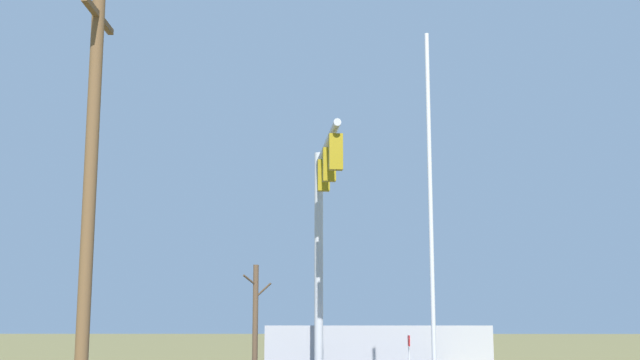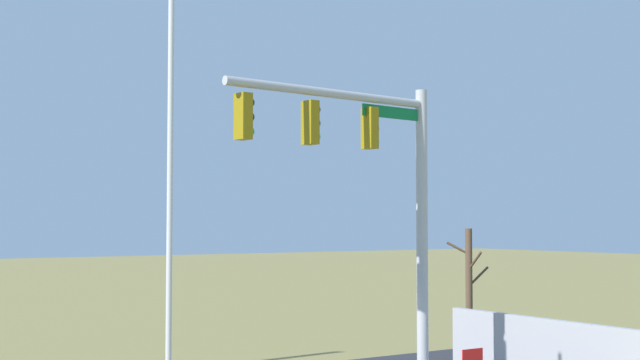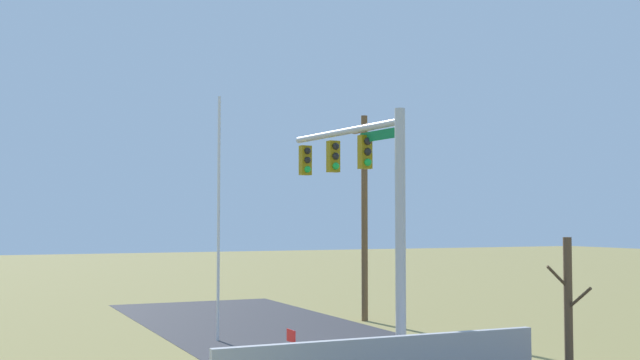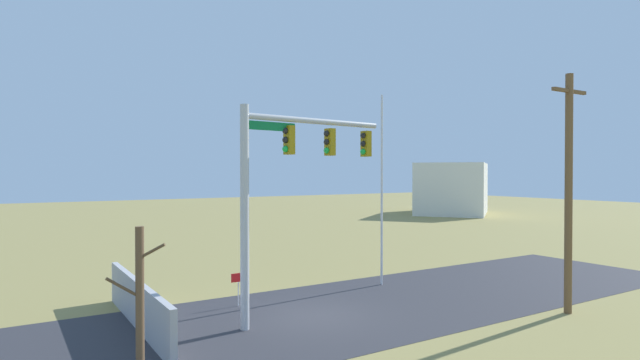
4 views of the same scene
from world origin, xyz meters
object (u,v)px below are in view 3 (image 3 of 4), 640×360
at_px(utility_pole, 364,214).
at_px(open_sign, 291,342).
at_px(flagpole, 219,218).
at_px(signal_mast, 367,189).
at_px(bare_tree, 568,313).

distance_m(utility_pole, open_sign, 12.26).
bearing_deg(flagpole, signal_mast, 22.51).
relative_size(signal_mast, bare_tree, 1.92).
height_order(signal_mast, utility_pole, utility_pole).
relative_size(signal_mast, utility_pole, 0.84).
xyz_separation_m(signal_mast, flagpole, (-6.09, -2.52, -0.79)).
xyz_separation_m(utility_pole, bare_tree, (14.06, -1.94, -2.46)).
bearing_deg(bare_tree, signal_mast, -154.46).
relative_size(utility_pole, bare_tree, 2.28).
bearing_deg(open_sign, utility_pole, 143.16).
height_order(bare_tree, open_sign, bare_tree).
xyz_separation_m(flagpole, bare_tree, (11.39, 5.05, -2.27)).
distance_m(signal_mast, bare_tree, 6.62).
height_order(signal_mast, bare_tree, signal_mast).
relative_size(flagpole, utility_pole, 0.99).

